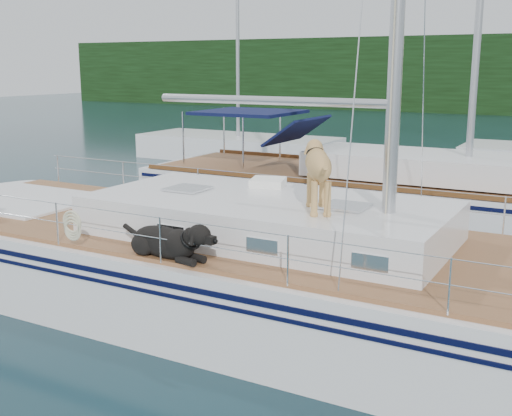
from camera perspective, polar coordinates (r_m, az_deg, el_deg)
The scene contains 4 objects.
ground at distance 10.15m, azimuth -3.05°, elevation -8.76°, with size 120.00×120.00×0.00m, color black.
main_sailboat at distance 9.87m, azimuth -2.63°, elevation -5.22°, with size 12.00×3.81×14.01m.
neighbor_sailboat at distance 15.73m, azimuth 9.93°, elevation 1.14°, with size 11.00×3.50×13.30m.
bg_boat_west at distance 25.78m, azimuth -1.58°, elevation 5.32°, with size 8.00×3.00×11.65m.
Camera 1 is at (5.06, -7.99, 3.69)m, focal length 45.00 mm.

